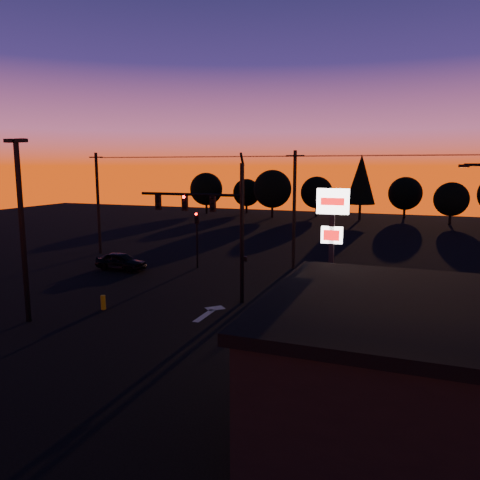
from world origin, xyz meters
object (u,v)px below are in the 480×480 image
at_px(traffic_signal_mast, 216,217).
at_px(bollard, 103,302).
at_px(car_right, 325,275).
at_px(suv_parked, 387,344).
at_px(parking_lot_light, 21,219).
at_px(car_left, 121,261).
at_px(pylon_sign, 332,228).
at_px(secondary_signal, 197,231).

distance_m(traffic_signal_mast, bollard, 7.89).
height_order(car_right, suv_parked, suv_parked).
xyz_separation_m(traffic_signal_mast, parking_lot_light, (-7.40, -6.99, 0.33)).
bearing_deg(car_left, bollard, -147.87).
relative_size(pylon_sign, suv_parked, 1.23).
relative_size(traffic_signal_mast, secondary_signal, 1.97).
distance_m(traffic_signal_mast, car_left, 11.88).
relative_size(parking_lot_light, bollard, 11.50).
xyz_separation_m(traffic_signal_mast, secondary_signal, (-4.90, 7.49, -2.07)).
distance_m(traffic_signal_mast, pylon_sign, 7.52).
bearing_deg(suv_parked, bollard, 177.35).
bearing_deg(pylon_sign, secondary_signal, 140.23).
bearing_deg(car_left, suv_parked, -115.05).
xyz_separation_m(traffic_signal_mast, car_right, (5.36, 5.70, -4.27)).
distance_m(pylon_sign, car_right, 9.39).
xyz_separation_m(bollard, suv_parked, (15.08, -1.81, 0.37)).
bearing_deg(pylon_sign, car_left, 157.04).
distance_m(secondary_signal, car_left, 6.20).
bearing_deg(secondary_signal, parking_lot_light, -99.79).
xyz_separation_m(secondary_signal, car_left, (-5.11, -2.74, -2.19)).
xyz_separation_m(car_left, suv_parked, (19.99, -10.53, 0.09)).
bearing_deg(traffic_signal_mast, secondary_signal, 123.19).
relative_size(parking_lot_light, car_right, 1.98).
relative_size(traffic_signal_mast, pylon_sign, 1.26).
bearing_deg(parking_lot_light, car_right, 44.84).
xyz_separation_m(parking_lot_light, car_right, (12.76, 12.69, -4.60)).
bearing_deg(car_left, traffic_signal_mast, -112.69).
height_order(parking_lot_light, car_left, parking_lot_light).
bearing_deg(bollard, parking_lot_light, -127.18).
bearing_deg(suv_parked, traffic_signal_mast, 154.16).
bearing_deg(traffic_signal_mast, bollard, -142.18).
xyz_separation_m(parking_lot_light, suv_parked, (17.38, 1.22, -4.50)).
bearing_deg(traffic_signal_mast, pylon_sign, -19.36).
bearing_deg(secondary_signal, pylon_sign, -39.77).
height_order(traffic_signal_mast, pylon_sign, traffic_signal_mast).
xyz_separation_m(traffic_signal_mast, car_left, (-10.01, 4.76, -4.26)).
bearing_deg(bollard, traffic_signal_mast, 37.82).
bearing_deg(parking_lot_light, traffic_signal_mast, 43.37).
distance_m(car_right, suv_parked, 12.36).
distance_m(parking_lot_light, car_right, 18.57).
xyz_separation_m(bollard, car_right, (10.46, 9.65, 0.27)).
xyz_separation_m(secondary_signal, car_right, (10.26, -1.80, -2.19)).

